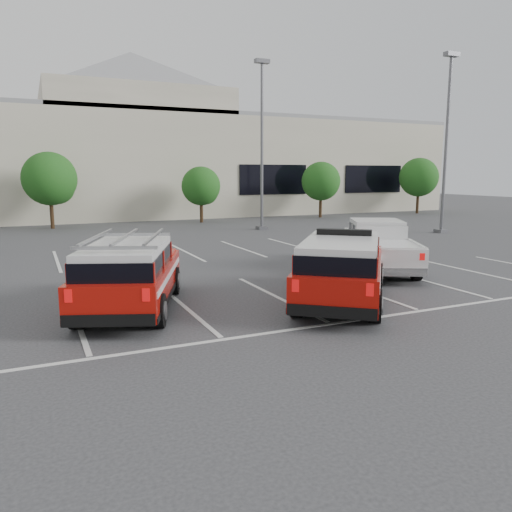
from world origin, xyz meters
The scene contains 12 objects.
ground centered at (0.00, 0.00, 0.00)m, with size 120.00×120.00×0.00m, color #323234.
stall_markings centered at (0.00, 4.50, 0.01)m, with size 23.00×15.00×0.01m, color silver.
convention_building centered at (0.18, 31.86, 4.72)m, with size 60.00×16.99×13.20m.
tree_mid_left centered at (-4.91, 22.05, 3.04)m, with size 3.37×3.37×4.85m.
tree_mid_right centered at (5.09, 22.05, 2.50)m, with size 2.77×2.77×3.99m.
tree_right centered at (15.09, 22.05, 2.77)m, with size 3.07×3.07×4.42m.
tree_far_right centered at (25.09, 22.05, 3.04)m, with size 3.37×3.37×4.85m.
light_pole_mid centered at (7.00, 16.00, 5.19)m, with size 0.90×0.60×10.24m.
light_pole_right centered at (16.00, 10.00, 5.19)m, with size 0.90×0.60×10.24m.
fire_chief_suv centered at (1.33, -1.26, 0.80)m, with size 5.06×5.62×1.96m.
white_pickup centered at (5.31, 2.26, 0.71)m, with size 4.45×6.04×1.77m.
ladder_suv centered at (-4.04, 0.30, 0.80)m, with size 3.68×5.43×1.99m.
Camera 1 is at (-6.25, -12.37, 3.48)m, focal length 35.00 mm.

